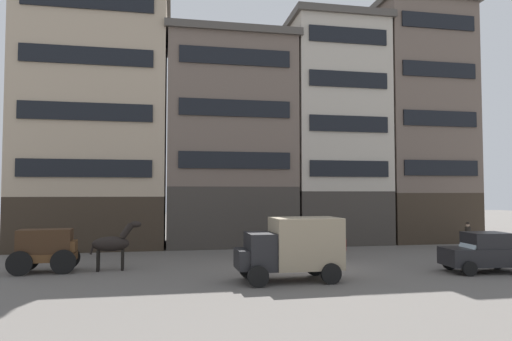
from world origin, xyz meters
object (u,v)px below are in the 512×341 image
at_px(delivery_truck_near, 292,247).
at_px(fire_hydrant_curbside, 344,244).
at_px(sedan_light, 297,243).
at_px(draft_horse, 113,243).
at_px(cargo_wagon, 46,247).
at_px(sedan_dark, 484,252).
at_px(pedestrian_officer, 468,235).

relative_size(delivery_truck_near, fire_hydrant_curbside, 5.29).
xyz_separation_m(delivery_truck_near, sedan_light, (1.81, 5.61, -0.51)).
distance_m(delivery_truck_near, fire_hydrant_curbside, 10.53).
relative_size(draft_horse, delivery_truck_near, 0.53).
relative_size(cargo_wagon, sedan_dark, 0.78).
relative_size(cargo_wagon, sedan_light, 0.80).
distance_m(draft_horse, pedestrian_officer, 21.42).
bearing_deg(sedan_dark, pedestrian_officer, 58.74).
height_order(sedan_dark, sedan_light, same).
xyz_separation_m(sedan_dark, sedan_light, (-7.43, 5.33, 0.00)).
xyz_separation_m(sedan_light, pedestrian_officer, (11.66, 1.65, 0.07)).
bearing_deg(fire_hydrant_curbside, cargo_wagon, -163.86).
bearing_deg(delivery_truck_near, sedan_dark, 1.75).
distance_m(pedestrian_officer, fire_hydrant_curbside, 7.84).
relative_size(cargo_wagon, draft_horse, 1.27).
xyz_separation_m(draft_horse, pedestrian_officer, (21.16, 3.28, -0.29)).
bearing_deg(cargo_wagon, pedestrian_officer, 7.75).
distance_m(draft_horse, delivery_truck_near, 8.66).
xyz_separation_m(draft_horse, fire_hydrant_curbside, (13.48, 4.75, -0.84)).
xyz_separation_m(draft_horse, delivery_truck_near, (7.68, -3.98, 0.15)).
xyz_separation_m(sedan_light, fire_hydrant_curbside, (3.98, 3.12, -0.49)).
bearing_deg(delivery_truck_near, fire_hydrant_curbside, 56.44).
bearing_deg(sedan_light, draft_horse, -170.28).
height_order(delivery_truck_near, pedestrian_officer, delivery_truck_near).
relative_size(pedestrian_officer, fire_hydrant_curbside, 2.16).
height_order(draft_horse, pedestrian_officer, draft_horse).
bearing_deg(sedan_dark, fire_hydrant_curbside, 112.19).
bearing_deg(sedan_dark, delivery_truck_near, -178.25).
distance_m(cargo_wagon, sedan_dark, 20.22).
bearing_deg(draft_horse, sedan_light, 9.72).
bearing_deg(fire_hydrant_curbside, sedan_light, -141.88).
bearing_deg(sedan_dark, draft_horse, 167.66).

